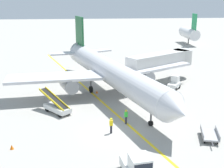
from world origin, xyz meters
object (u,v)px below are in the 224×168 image
object	(u,v)px
pushback_tug	(138,167)
baggage_cart_loaded	(210,135)
airliner	(109,71)
ground_crew_wing_walker	(126,116)
safety_cone_nose_left	(12,147)
safety_cone_nose_right	(97,92)
jet_bridge	(165,60)
baggage_tug_near_wing	(174,83)
belt_loader_forward_hold	(57,107)
ground_crew_marshaller	(111,125)

from	to	relation	value
pushback_tug	baggage_cart_loaded	size ratio (longest dim) A/B	1.00
airliner	ground_crew_wing_walker	distance (m)	11.08
safety_cone_nose_left	safety_cone_nose_right	size ratio (longest dim) A/B	1.00
airliner	baggage_cart_loaded	world-z (taller)	airliner
safety_cone_nose_left	safety_cone_nose_right	bearing A→B (deg)	61.32
ground_crew_wing_walker	safety_cone_nose_left	size ratio (longest dim) A/B	3.86
jet_bridge	safety_cone_nose_right	size ratio (longest dim) A/B	27.66
baggage_tug_near_wing	safety_cone_nose_right	world-z (taller)	baggage_tug_near_wing
airliner	baggage_tug_near_wing	size ratio (longest dim) A/B	12.77
jet_bridge	safety_cone_nose_left	size ratio (longest dim) A/B	27.66
belt_loader_forward_hold	safety_cone_nose_left	bearing A→B (deg)	-111.53
jet_bridge	baggage_tug_near_wing	distance (m)	5.03
baggage_cart_loaded	safety_cone_nose_right	xyz separation A→B (m)	(-10.59, 15.41, -0.25)
baggage_tug_near_wing	safety_cone_nose_right	distance (m)	11.87
belt_loader_forward_hold	ground_crew_wing_walker	bearing A→B (deg)	-27.25
jet_bridge	belt_loader_forward_hold	distance (m)	20.69
ground_crew_wing_walker	safety_cone_nose_right	world-z (taller)	ground_crew_wing_walker
baggage_cart_loaded	airliner	bearing A→B (deg)	120.52
jet_bridge	safety_cone_nose_left	xyz separation A→B (m)	(-19.95, -20.91, -3.32)
safety_cone_nose_left	belt_loader_forward_hold	bearing A→B (deg)	68.47
ground_crew_wing_walker	safety_cone_nose_right	distance (m)	11.44
airliner	ground_crew_wing_walker	world-z (taller)	airliner
baggage_tug_near_wing	ground_crew_wing_walker	size ratio (longest dim) A/B	1.59
belt_loader_forward_hold	ground_crew_marshaller	xyz separation A→B (m)	(6.08, -6.23, 0.13)
ground_crew_marshaller	safety_cone_nose_left	xyz separation A→B (m)	(-9.53, -2.51, -0.69)
belt_loader_forward_hold	safety_cone_nose_right	bearing A→B (deg)	53.59
ground_crew_marshaller	safety_cone_nose_right	world-z (taller)	ground_crew_marshaller
belt_loader_forward_hold	ground_crew_wing_walker	size ratio (longest dim) A/B	2.71
pushback_tug	ground_crew_marshaller	xyz separation A→B (m)	(-1.36, 8.18, -0.08)
baggage_cart_loaded	ground_crew_wing_walker	world-z (taller)	ground_crew_wing_walker
jet_bridge	belt_loader_forward_hold	bearing A→B (deg)	-143.60
airliner	pushback_tug	bearing A→B (deg)	-88.44
baggage_cart_loaded	jet_bridge	bearing A→B (deg)	87.89
baggage_tug_near_wing	ground_crew_wing_walker	bearing A→B (deg)	-127.07
safety_cone_nose_left	airliner	bearing A→B (deg)	56.20
belt_loader_forward_hold	safety_cone_nose_left	world-z (taller)	belt_loader_forward_hold
jet_bridge	baggage_cart_loaded	size ratio (longest dim) A/B	3.17
ground_crew_marshaller	safety_cone_nose_right	size ratio (longest dim) A/B	3.86
baggage_tug_near_wing	belt_loader_forward_hold	bearing A→B (deg)	-155.04
safety_cone_nose_right	ground_crew_wing_walker	bearing A→B (deg)	-76.01
ground_crew_marshaller	baggage_cart_loaded	bearing A→B (deg)	-12.71
belt_loader_forward_hold	ground_crew_wing_walker	xyz separation A→B (m)	(7.92, -4.08, 0.13)
belt_loader_forward_hold	baggage_cart_loaded	bearing A→B (deg)	-28.09
airliner	safety_cone_nose_left	xyz separation A→B (m)	(-10.31, -15.40, -3.20)
airliner	safety_cone_nose_left	world-z (taller)	airliner
ground_crew_wing_walker	safety_cone_nose_right	bearing A→B (deg)	103.99
jet_bridge	ground_crew_marshaller	world-z (taller)	jet_bridge
baggage_tug_near_wing	safety_cone_nose_left	world-z (taller)	baggage_tug_near_wing
baggage_cart_loaded	safety_cone_nose_right	bearing A→B (deg)	124.49
ground_crew_wing_walker	safety_cone_nose_left	world-z (taller)	ground_crew_wing_walker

